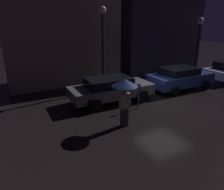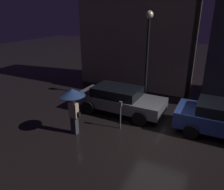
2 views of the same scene
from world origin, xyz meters
The scene contains 9 objects.
ground_plane centered at (0.00, 0.00, 0.00)m, with size 60.00×60.00×0.00m, color black.
building_facade_left centered at (-3.55, 6.50, 3.45)m, with size 7.35×3.00×6.89m.
building_facade_right centered at (4.51, 6.50, 3.80)m, with size 6.94×3.00×7.60m.
parked_car_grey centered at (-2.52, 1.44, 0.73)m, with size 4.48×1.99×1.34m.
parked_car_blue centered at (2.38, 1.40, 0.74)m, with size 4.12×2.03×1.40m.
pedestrian_with_umbrella centered at (-3.33, -1.33, 1.61)m, with size 1.04×1.04×2.02m.
parking_meter centered at (-1.77, -0.07, 0.80)m, with size 0.12×0.10×1.29m.
street_lamp_near centered at (-1.90, 3.63, 3.35)m, with size 0.41×0.41×4.93m.
street_lamp_far centered at (6.26, 3.74, 3.20)m, with size 0.47×0.47×4.33m.
Camera 1 is at (-7.62, -8.35, 4.24)m, focal length 35.00 mm.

